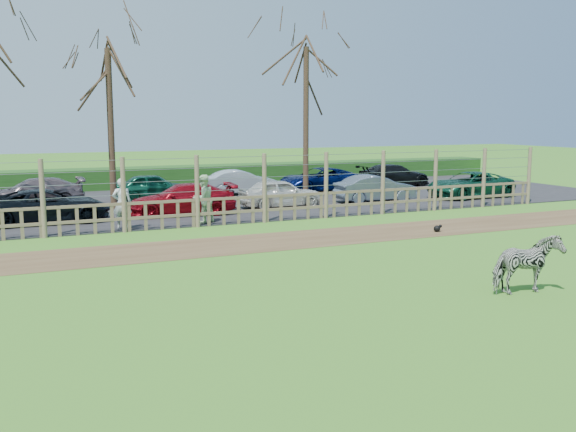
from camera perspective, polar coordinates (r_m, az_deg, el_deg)
name	(u,v)px	position (r m, az deg, el deg)	size (l,w,h in m)	color
ground	(292,280)	(15.15, 0.36, -5.67)	(120.00, 120.00, 0.00)	#699B36
dirt_strip	(230,245)	(19.24, -5.14, -2.58)	(34.00, 2.80, 0.01)	brown
asphalt	(157,204)	(28.77, -11.56, 1.07)	(44.00, 13.00, 0.04)	#232326
hedge	(128,178)	(35.54, -14.02, 3.28)	(46.00, 2.00, 1.10)	#1E4716
fence	(197,204)	(22.41, -8.05, 1.05)	(30.16, 0.16, 2.50)	brown
tree_mid	(109,90)	(27.20, -15.61, 10.74)	(4.80, 4.80, 6.83)	#3D2B1E
tree_right	(306,86)	(30.35, 1.62, 11.52)	(4.80, 4.80, 7.35)	#3D2B1E
zebra	(527,265)	(14.74, 20.49, -4.07)	(0.69, 1.52, 1.29)	gray
visitor_a	(122,204)	(22.31, -14.53, 1.08)	(0.63, 0.41, 1.72)	silver
visitor_b	(203,199)	(23.08, -7.53, 1.53)	(0.84, 0.65, 1.72)	#C1E7B1
crow	(437,228)	(21.91, 13.14, -1.08)	(0.30, 0.22, 0.24)	black
car_2	(48,206)	(24.51, -20.53, 0.85)	(1.99, 4.32, 1.20)	black
car_3	(182,199)	(25.14, -9.38, 1.47)	(1.68, 4.13, 1.20)	maroon
car_4	(280,193)	(26.85, -0.68, 2.05)	(1.42, 3.52, 1.20)	silver
car_5	(375,189)	(28.87, 7.77, 2.44)	(1.27, 3.64, 1.20)	#525E6D
car_6	(470,185)	(31.42, 15.84, 2.69)	(1.99, 4.32, 1.20)	#104A31
car_9	(34,192)	(29.18, -21.68, 1.96)	(1.68, 4.13, 1.20)	#64555A
car_10	(154,187)	(29.99, -11.83, 2.56)	(1.42, 3.52, 1.20)	#0F4933
car_11	(241,182)	(31.48, -4.24, 3.01)	(1.27, 3.64, 1.20)	#ADB7C0
car_12	(319,180)	(32.82, 2.75, 3.26)	(1.99, 4.32, 1.20)	#051043
car_13	(394,175)	(35.75, 9.42, 3.60)	(1.68, 4.13, 1.20)	black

